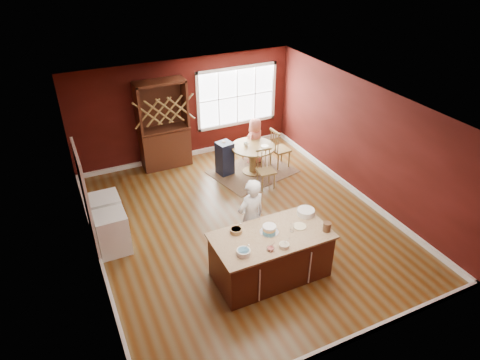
# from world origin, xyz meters

# --- Properties ---
(room_shell) EXTENTS (7.00, 7.00, 7.00)m
(room_shell) POSITION_xyz_m (0.00, 0.00, 1.35)
(room_shell) COLOR brown
(room_shell) RESTS_ON ground
(window) EXTENTS (2.36, 0.10, 1.66)m
(window) POSITION_xyz_m (1.50, 3.47, 1.50)
(window) COLOR white
(window) RESTS_ON room_shell
(doorway) EXTENTS (0.08, 1.26, 2.13)m
(doorway) POSITION_xyz_m (-2.97, 0.60, 1.02)
(doorway) COLOR white
(doorway) RESTS_ON room_shell
(kitchen_island) EXTENTS (2.08, 1.09, 0.92)m
(kitchen_island) POSITION_xyz_m (-0.21, -1.64, 0.44)
(kitchen_island) COLOR #422213
(kitchen_island) RESTS_ON ground
(dining_table) EXTENTS (1.12, 1.12, 0.75)m
(dining_table) POSITION_xyz_m (1.21, 1.90, 0.53)
(dining_table) COLOR brown
(dining_table) RESTS_ON ground
(baker) EXTENTS (0.66, 0.49, 1.64)m
(baker) POSITION_xyz_m (-0.25, -0.91, 0.82)
(baker) COLOR silver
(baker) RESTS_ON ground
(layer_cake) EXTENTS (0.34, 0.34, 0.14)m
(layer_cake) POSITION_xyz_m (-0.21, -1.55, 0.99)
(layer_cake) COLOR white
(layer_cake) RESTS_ON kitchen_island
(bowl_blue) EXTENTS (0.23, 0.23, 0.09)m
(bowl_blue) POSITION_xyz_m (-0.87, -1.88, 0.96)
(bowl_blue) COLOR silver
(bowl_blue) RESTS_ON kitchen_island
(bowl_yellow) EXTENTS (0.22, 0.22, 0.08)m
(bowl_yellow) POSITION_xyz_m (-0.74, -1.31, 0.96)
(bowl_yellow) COLOR #A26338
(bowl_yellow) RESTS_ON kitchen_island
(bowl_pink) EXTENTS (0.14, 0.14, 0.05)m
(bowl_pink) POSITION_xyz_m (-0.42, -1.98, 0.95)
(bowl_pink) COLOR white
(bowl_pink) RESTS_ON kitchen_island
(bowl_olive) EXTENTS (0.18, 0.18, 0.07)m
(bowl_olive) POSITION_xyz_m (-0.18, -2.01, 0.95)
(bowl_olive) COLOR #F7EEC5
(bowl_olive) RESTS_ON kitchen_island
(drinking_glass) EXTENTS (0.08, 0.08, 0.15)m
(drinking_glass) POSITION_xyz_m (0.16, -1.70, 1.00)
(drinking_glass) COLOR white
(drinking_glass) RESTS_ON kitchen_island
(dinner_plate) EXTENTS (0.24, 0.24, 0.02)m
(dinner_plate) POSITION_xyz_m (0.36, -1.64, 0.93)
(dinner_plate) COLOR beige
(dinner_plate) RESTS_ON kitchen_island
(white_tub) EXTENTS (0.32, 0.32, 0.11)m
(white_tub) POSITION_xyz_m (0.66, -1.37, 0.98)
(white_tub) COLOR white
(white_tub) RESTS_ON kitchen_island
(stoneware_crock) EXTENTS (0.14, 0.14, 0.17)m
(stoneware_crock) POSITION_xyz_m (0.72, -1.94, 1.01)
(stoneware_crock) COLOR #503926
(stoneware_crock) RESTS_ON kitchen_island
(rug) EXTENTS (2.29, 1.95, 0.01)m
(rug) POSITION_xyz_m (1.21, 1.90, 0.01)
(rug) COLOR brown
(rug) RESTS_ON ground
(chair_east) EXTENTS (0.47, 0.49, 1.08)m
(chair_east) POSITION_xyz_m (2.01, 1.88, 0.54)
(chair_east) COLOR brown
(chair_east) RESTS_ON ground
(chair_south) EXTENTS (0.44, 0.42, 0.98)m
(chair_south) POSITION_xyz_m (1.17, 1.10, 0.49)
(chair_south) COLOR brown
(chair_south) RESTS_ON ground
(chair_north) EXTENTS (0.52, 0.51, 0.92)m
(chair_north) POSITION_xyz_m (1.50, 2.60, 0.46)
(chair_north) COLOR olive
(chair_north) RESTS_ON ground
(seated_woman) EXTENTS (0.73, 0.68, 1.26)m
(seated_woman) POSITION_xyz_m (1.51, 2.35, 0.63)
(seated_woman) COLOR #C46451
(seated_woman) RESTS_ON ground
(high_chair) EXTENTS (0.43, 0.43, 0.91)m
(high_chair) POSITION_xyz_m (0.54, 2.15, 0.46)
(high_chair) COLOR black
(high_chair) RESTS_ON ground
(toddler) EXTENTS (0.18, 0.14, 0.26)m
(toddler) POSITION_xyz_m (0.46, 2.25, 0.81)
(toddler) COLOR #8CA5BF
(toddler) RESTS_ON high_chair
(table_plate) EXTENTS (0.20, 0.20, 0.02)m
(table_plate) POSITION_xyz_m (1.47, 1.76, 0.76)
(table_plate) COLOR beige
(table_plate) RESTS_ON dining_table
(table_cup) EXTENTS (0.12, 0.12, 0.10)m
(table_cup) POSITION_xyz_m (1.06, 1.99, 0.80)
(table_cup) COLOR white
(table_cup) RESTS_ON dining_table
(hutch) EXTENTS (1.26, 0.53, 2.31)m
(hutch) POSITION_xyz_m (-0.68, 3.22, 1.16)
(hutch) COLOR black
(hutch) RESTS_ON ground
(washer) EXTENTS (0.59, 0.57, 0.86)m
(washer) POSITION_xyz_m (-2.64, 0.28, 0.43)
(washer) COLOR silver
(washer) RESTS_ON ground
(dryer) EXTENTS (0.60, 0.58, 0.87)m
(dryer) POSITION_xyz_m (-2.64, 0.92, 0.44)
(dryer) COLOR white
(dryer) RESTS_ON ground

